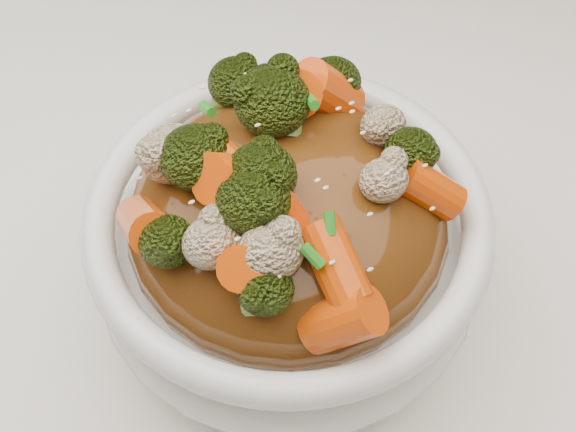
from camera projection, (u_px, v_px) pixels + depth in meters
tablecloth at (221, 260)px, 0.56m from camera, size 1.20×0.80×0.04m
bowl at (288, 250)px, 0.49m from camera, size 0.26×0.26×0.09m
sauce_base at (288, 219)px, 0.46m from camera, size 0.21×0.21×0.10m
carrots at (288, 142)px, 0.41m from camera, size 0.21×0.21×0.05m
broccoli at (288, 143)px, 0.41m from camera, size 0.21×0.21×0.05m
cauliflower at (288, 146)px, 0.41m from camera, size 0.21×0.21×0.04m
scallions at (288, 140)px, 0.41m from camera, size 0.16×0.16×0.02m
sesame_seeds at (288, 140)px, 0.41m from camera, size 0.19×0.19×0.01m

